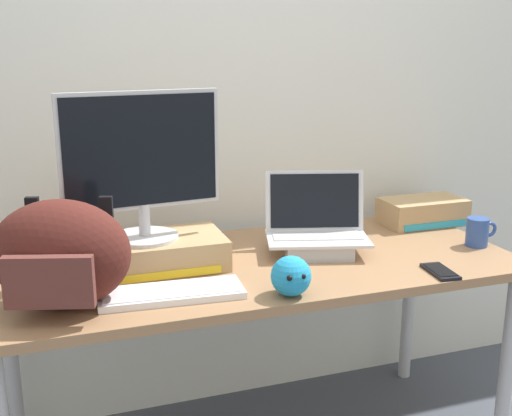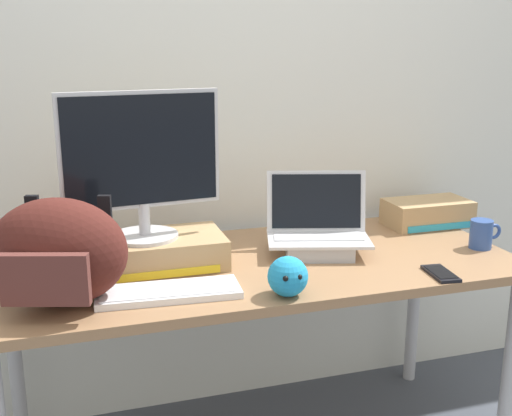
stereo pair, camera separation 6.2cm
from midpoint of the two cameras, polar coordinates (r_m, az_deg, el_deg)
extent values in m
cube|color=silver|center=(2.40, -2.59, 11.92)|extent=(7.00, 0.10, 2.60)
cube|color=#99704C|center=(2.08, 0.86, -5.20)|extent=(1.70, 0.73, 0.03)
cylinder|color=#B2B2B7|center=(2.35, 22.56, -13.59)|extent=(0.05, 0.05, 0.69)
cylinder|color=#B2B2B7|center=(2.42, -20.16, -12.51)|extent=(0.05, 0.05, 0.69)
cylinder|color=#B2B2B7|center=(2.79, 14.62, -8.33)|extent=(0.05, 0.05, 0.69)
cube|color=tan|center=(2.03, -9.00, -3.96)|extent=(0.49, 0.25, 0.10)
cube|color=yellow|center=(1.93, -8.40, -6.03)|extent=(0.42, 0.00, 0.02)
cylinder|color=silver|center=(2.02, -9.07, -2.49)|extent=(0.21, 0.21, 0.01)
cylinder|color=silver|center=(2.00, -9.13, -0.96)|extent=(0.04, 0.04, 0.10)
cube|color=silver|center=(1.95, -9.39, 5.17)|extent=(0.49, 0.07, 0.36)
cube|color=black|center=(1.94, -9.31, 5.12)|extent=(0.47, 0.05, 0.33)
cube|color=#ADADB2|center=(2.15, 6.42, -3.50)|extent=(0.27, 0.25, 0.05)
cube|color=silver|center=(2.15, 6.45, -2.77)|extent=(0.39, 0.30, 0.01)
cube|color=#B7B7BC|center=(2.16, 6.40, -2.48)|extent=(0.32, 0.19, 0.00)
cube|color=silver|center=(2.20, 6.24, 0.61)|extent=(0.34, 0.14, 0.21)
cube|color=black|center=(2.19, 6.26, 0.60)|extent=(0.30, 0.12, 0.18)
cube|color=white|center=(1.82, -6.91, -7.53)|extent=(0.41, 0.17, 0.02)
cube|color=silver|center=(1.81, -6.92, -7.20)|extent=(0.39, 0.15, 0.00)
ellipsoid|color=#4C1E19|center=(1.77, -16.37, -3.84)|extent=(0.42, 0.32, 0.30)
cube|color=brown|center=(1.67, -17.43, -6.17)|extent=(0.22, 0.09, 0.13)
cube|color=black|center=(1.91, -18.38, -2.20)|extent=(0.04, 0.03, 0.22)
cube|color=black|center=(1.85, -12.36, -2.25)|extent=(0.04, 0.03, 0.22)
cylinder|color=#2D4C93|center=(2.33, 20.28, -2.22)|extent=(0.08, 0.08, 0.10)
torus|color=#2D4C93|center=(2.37, 21.30, -1.98)|extent=(0.06, 0.01, 0.06)
cube|color=black|center=(2.04, 17.10, -5.66)|extent=(0.08, 0.15, 0.01)
cube|color=black|center=(2.04, 17.11, -5.51)|extent=(0.07, 0.12, 0.00)
sphere|color=#2393CC|center=(1.79, 3.74, -6.17)|extent=(0.12, 0.12, 0.12)
sphere|color=black|center=(1.73, 3.71, -6.35)|extent=(0.02, 0.02, 0.02)
sphere|color=black|center=(1.75, 4.95, -6.20)|extent=(0.02, 0.02, 0.02)
cube|color=tan|center=(2.56, 15.81, -0.41)|extent=(0.32, 0.18, 0.10)
cube|color=#2899BC|center=(2.49, 16.90, -1.67)|extent=(0.27, 0.00, 0.02)
camera|label=1|loc=(0.03, -89.12, 0.23)|focal=44.52mm
camera|label=2|loc=(0.03, 90.88, -0.23)|focal=44.52mm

